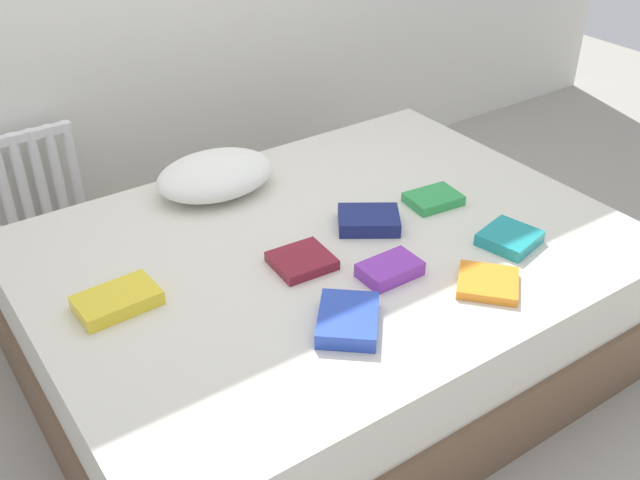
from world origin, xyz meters
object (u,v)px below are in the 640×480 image
textbook_maroon (302,261)px  textbook_purple (390,269)px  pillow (215,175)px  textbook_yellow (117,300)px  radiator (34,190)px  textbook_navy (368,220)px  textbook_blue (348,320)px  textbook_teal (509,238)px  textbook_orange (488,283)px  bed (328,301)px  textbook_green (433,199)px

textbook_maroon → textbook_purple: bearing=-42.7°
pillow → textbook_yellow: pillow is taller
textbook_yellow → textbook_maroon: 0.58m
radiator → pillow: (0.52, -0.67, 0.21)m
radiator → textbook_navy: (0.83, -1.20, 0.16)m
textbook_blue → textbook_teal: (0.71, 0.04, -0.00)m
textbook_navy → textbook_orange: textbook_navy is taller
textbook_yellow → textbook_maroon: textbook_yellow is taller
textbook_blue → textbook_teal: bearing=-45.7°
bed → textbook_teal: size_ratio=11.32×
radiator → textbook_blue: (0.45, -1.60, 0.16)m
textbook_yellow → textbook_purple: textbook_purple is taller
pillow → textbook_teal: 1.09m
textbook_teal → bed: bearing=130.5°
textbook_navy → textbook_purple: 0.30m
textbook_teal → textbook_yellow: bearing=147.2°
bed → textbook_navy: textbook_navy is taller
textbook_green → textbook_maroon: 0.62m
textbook_purple → textbook_orange: textbook_purple is taller
textbook_green → textbook_teal: textbook_teal is taller
radiator → textbook_blue: size_ratio=2.41×
pillow → textbook_green: (0.61, -0.54, -0.05)m
radiator → textbook_teal: 1.94m
textbook_yellow → textbook_teal: 1.28m
bed → textbook_teal: (0.49, -0.35, 0.27)m
radiator → textbook_maroon: (0.51, -1.27, 0.16)m
pillow → textbook_orange: 1.10m
pillow → textbook_navy: (0.32, -0.53, -0.04)m
pillow → textbook_yellow: (-0.58, -0.47, -0.05)m
radiator → textbook_purple: radiator is taller
textbook_navy → textbook_orange: size_ratio=1.15×
radiator → textbook_orange: radiator is taller
bed → pillow: pillow is taller
textbook_navy → textbook_maroon: bearing=-134.0°
textbook_teal → textbook_orange: bearing=-164.3°
textbook_green → textbook_purple: size_ratio=1.00×
textbook_teal → textbook_blue: bearing=169.9°
textbook_teal → textbook_navy: bearing=118.3°
radiator → textbook_blue: 1.67m
textbook_green → radiator: bearing=139.2°
bed → textbook_green: size_ratio=10.56×
textbook_blue → textbook_maroon: (0.06, 0.33, -0.01)m
textbook_orange → textbook_maroon: bearing=92.0°
textbook_navy → textbook_teal: textbook_navy is taller
textbook_teal → textbook_orange: size_ratio=0.97×
textbook_teal → textbook_maroon: 0.71m
pillow → textbook_yellow: size_ratio=1.90×
textbook_teal → pillow: bearing=112.0°
textbook_teal → textbook_purple: 0.46m
bed → textbook_green: textbook_green is taller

